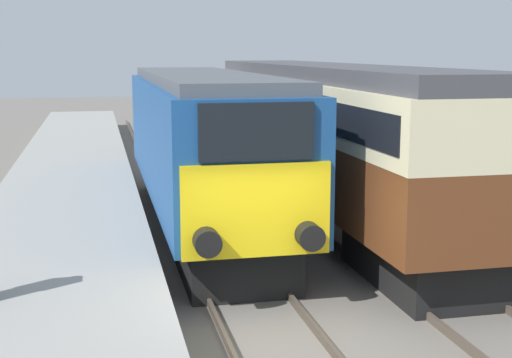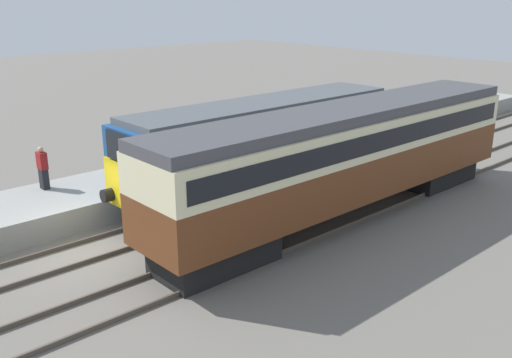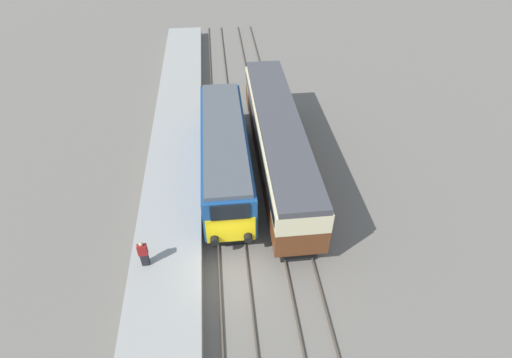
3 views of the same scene
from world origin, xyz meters
name	(u,v)px [view 2 (image 2 of 3)]	position (x,y,z in m)	size (l,w,h in m)	color
ground_plane	(85,253)	(0.00, 0.00, 0.00)	(120.00, 120.00, 0.00)	slate
platform_left	(221,166)	(-3.30, 8.00, 0.44)	(3.50, 50.00, 0.89)	gray
rails_near_track	(213,211)	(0.00, 5.00, 0.07)	(1.51, 60.00, 0.14)	#4C4238
rails_far_track	(278,240)	(3.40, 5.00, 0.07)	(1.50, 60.00, 0.14)	#4C4238
locomotive	(264,145)	(0.00, 7.54, 2.11)	(2.70, 12.43, 3.83)	black
passenger_carriage	(347,152)	(3.40, 8.32, 2.40)	(2.75, 16.13, 3.99)	black
person_on_platform	(43,168)	(-4.23, 0.60, 1.66)	(0.44, 0.26, 1.57)	black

